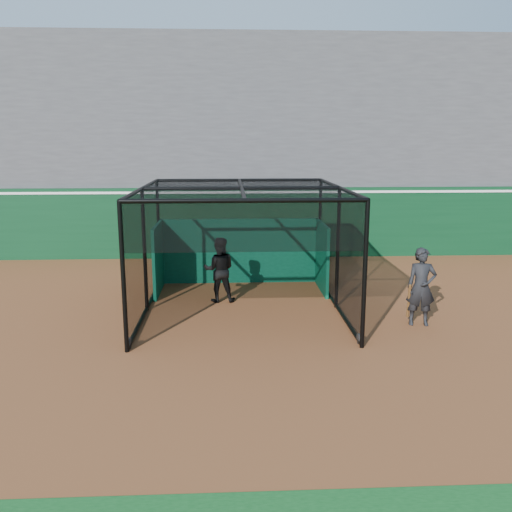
{
  "coord_description": "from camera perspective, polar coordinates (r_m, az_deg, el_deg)",
  "views": [
    {
      "loc": [
        -0.6,
        -10.74,
        4.13
      ],
      "look_at": [
        0.03,
        2.0,
        1.4
      ],
      "focal_mm": 38.0,
      "sensor_mm": 36.0,
      "label": 1
    }
  ],
  "objects": [
    {
      "name": "batter",
      "position": [
        14.07,
        -3.88,
        -1.45
      ],
      "size": [
        0.83,
        0.65,
        1.69
      ],
      "primitive_type": "imported",
      "rotation": [
        0.0,
        0.0,
        3.13
      ],
      "color": "black",
      "rests_on": "ground"
    },
    {
      "name": "outfield_wall",
      "position": [
        19.46,
        -1.02,
        3.67
      ],
      "size": [
        50.0,
        0.5,
        2.5
      ],
      "color": "#0A371A",
      "rests_on": "ground"
    },
    {
      "name": "batting_cage",
      "position": [
        13.26,
        -1.49,
        0.65
      ],
      "size": [
        4.83,
        5.52,
        3.01
      ],
      "color": "black",
      "rests_on": "ground"
    },
    {
      "name": "ground",
      "position": [
        11.52,
        0.36,
        -8.92
      ],
      "size": [
        120.0,
        120.0,
        0.0
      ],
      "primitive_type": "plane",
      "color": "brown",
      "rests_on": "ground"
    },
    {
      "name": "grandstand",
      "position": [
        23.02,
        -1.36,
        12.93
      ],
      "size": [
        50.0,
        7.85,
        8.95
      ],
      "color": "#4C4C4F",
      "rests_on": "ground"
    },
    {
      "name": "on_deck_player",
      "position": [
        12.78,
        17.0,
        -3.14
      ],
      "size": [
        0.71,
        0.52,
        1.79
      ],
      "color": "black",
      "rests_on": "ground"
    }
  ]
}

